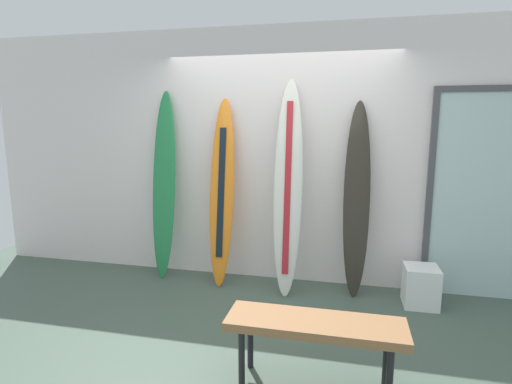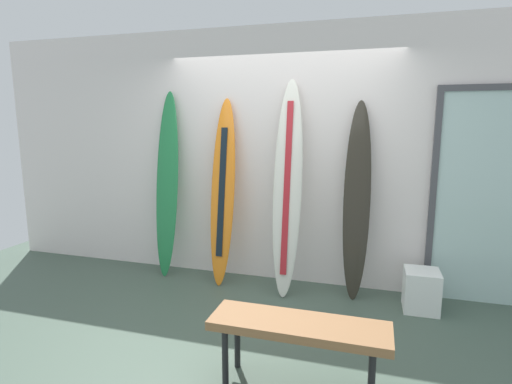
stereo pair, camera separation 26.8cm
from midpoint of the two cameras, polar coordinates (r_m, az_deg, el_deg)
name	(u,v)px [view 2 (the right image)]	position (r m, az deg, el deg)	size (l,w,h in m)	color
ground	(248,331)	(3.76, 0.99, -18.91)	(8.00, 8.00, 0.04)	#435649
wall_back	(282,157)	(4.58, 5.43, 4.94)	(7.20, 0.20, 2.80)	white
surfboard_emerald	(167,185)	(4.78, -10.81, 1.00)	(0.29, 0.33, 2.14)	#237D44
surfboard_sunset	(223,193)	(4.47, -2.98, -0.16)	(0.28, 0.43, 2.05)	orange
surfboard_ivory	(287,188)	(4.22, 6.26, 0.49)	(0.33, 0.54, 2.23)	silver
surfboard_charcoal	(357,203)	(4.25, 15.74, -1.44)	(0.27, 0.34, 2.00)	#2D2921
display_block_left	(421,290)	(4.34, 23.88, -12.54)	(0.33, 0.33, 0.40)	white
glass_door	(498,195)	(4.59, 32.27, -0.33)	(1.21, 0.06, 2.13)	silver
bench	(299,330)	(2.86, 8.85, -18.63)	(1.19, 0.36, 0.49)	#8F633E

